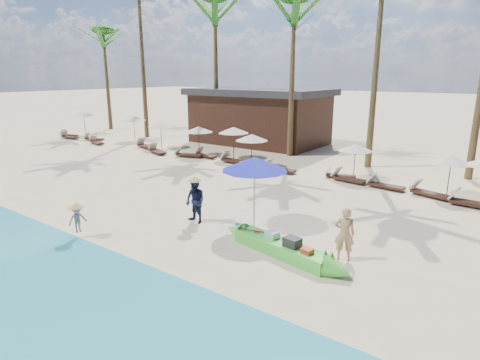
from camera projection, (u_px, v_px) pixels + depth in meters
The scene contains 35 objects.
ground at pixel (177, 230), 14.43m from camera, with size 240.00×240.00×0.00m, color beige.
wet_sand_strip at pixel (41, 287), 10.52m from camera, with size 240.00×4.50×0.01m, color tan.
green_canoe at pixel (281, 248), 12.39m from camera, with size 5.42×1.28×0.69m.
tourist at pixel (344, 234), 11.91m from camera, with size 0.61×0.40×1.66m, color tan.
vendor_green at pixel (195, 201), 14.92m from camera, with size 0.82×0.64×1.68m, color #141C39.
vendor_yellow at pixel (78, 219), 13.62m from camera, with size 0.61×0.35×0.95m, color gray.
blue_umbrella at pixel (255, 164), 14.25m from camera, with size 2.40×2.40×2.58m.
resort_parasol_0 at pixel (83, 114), 36.54m from camera, with size 2.05×2.05×2.12m.
lounger_0_left at pixel (68, 135), 35.63m from camera, with size 1.79×0.94×0.58m.
lounger_0_right at pixel (69, 137), 34.49m from camera, with size 1.75×0.72×0.58m.
resort_parasol_1 at pixel (134, 118), 33.21m from camera, with size 2.00×2.00×2.06m.
lounger_1_left at pixel (93, 138), 33.61m from camera, with size 1.78×1.01×0.58m.
lounger_1_right at pixel (96, 142), 31.88m from camera, with size 1.81×0.92×0.59m.
resort_parasol_2 at pixel (161, 124), 29.93m from camera, with size 1.94×1.94×2.00m.
lounger_2_left at pixel (145, 145), 30.17m from camera, with size 2.05×1.04×0.67m.
resort_parasol_3 at pixel (199, 129), 27.06m from camera, with size 1.93×1.93×1.99m.
lounger_3_left at pixel (157, 151), 28.11m from camera, with size 1.97×1.17×0.64m.
lounger_3_right at pixel (187, 154), 26.92m from camera, with size 1.99×1.11×0.65m.
resort_parasol_4 at pixel (234, 130), 26.14m from camera, with size 2.01×2.01×2.07m.
lounger_4_left at pixel (205, 155), 26.76m from camera, with size 1.71×0.70×0.56m.
lounger_4_right at pixel (233, 160), 25.09m from camera, with size 1.97×0.66×0.66m.
resort_parasol_5 at pixel (252, 138), 23.58m from camera, with size 1.94×1.94×2.00m.
lounger_5_left at pixel (278, 168), 22.85m from camera, with size 1.92×0.60×0.65m.
resort_parasol_6 at pixel (356, 147), 21.07m from camera, with size 1.81×1.81×1.86m.
lounger_6_left at pixel (347, 178), 20.77m from camera, with size 1.89×0.80×0.62m.
lounger_6_right at pixel (339, 175), 21.51m from camera, with size 1.71×0.94×0.56m.
resort_parasol_7 at pixel (451, 160), 18.01m from camera, with size 1.83×1.83×1.89m.
lounger_7_left at pixel (384, 184), 19.55m from camera, with size 1.85×0.75×0.61m.
lounger_7_right at pixel (428, 192), 18.26m from camera, with size 1.93×1.04×0.63m.
lounger_8_left at pixel (471, 202), 16.84m from camera, with size 1.95×0.67×0.66m.
palm_0 at pixel (104, 45), 38.45m from camera, with size 2.08×2.08×9.90m.
palm_1 at pixel (139, 5), 32.65m from camera, with size 2.08×2.08×13.60m.
palm_2 at pixel (215, 22), 29.79m from camera, with size 2.08×2.08×11.33m.
palm_3 at pixel (294, 22), 25.28m from camera, with size 2.08×2.08×10.52m.
pavilion_west at pixel (259, 116), 32.09m from camera, with size 10.80×6.60×4.30m.
Camera 1 is at (9.79, -9.55, 5.44)m, focal length 30.00 mm.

